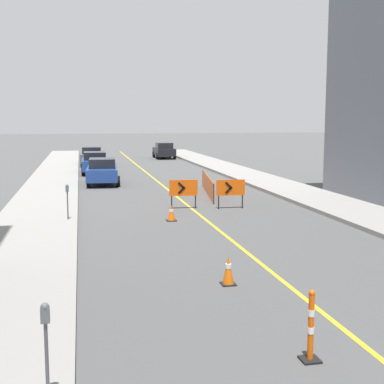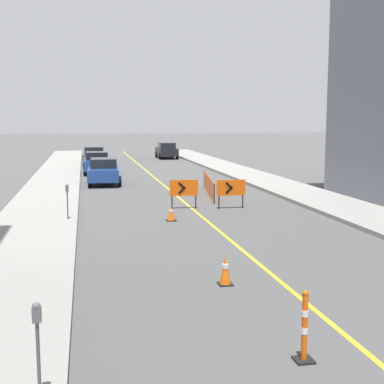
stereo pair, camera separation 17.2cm
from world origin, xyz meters
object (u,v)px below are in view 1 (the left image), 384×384
object	(u,v)px
arrow_barricade_primary	(184,189)
parked_car_opposite_side	(164,150)
delineator_post_front	(311,330)
parked_car_curb_far	(92,156)
traffic_cone_third	(171,213)
traffic_cone_second	(228,270)
parked_car_curb_near	(102,171)
parking_meter_near_curb	(46,331)
arrow_barricade_secondary	(231,188)
parking_meter_far_curb	(67,195)
parked_car_curb_mid	(95,163)

from	to	relation	value
arrow_barricade_primary	parked_car_opposite_side	distance (m)	30.64
delineator_post_front	parked_car_curb_far	distance (m)	38.71
traffic_cone_third	parked_car_opposite_side	distance (m)	33.43
traffic_cone_second	parked_car_curb_near	size ratio (longest dim) A/B	0.16
traffic_cone_second	arrow_barricade_primary	world-z (taller)	arrow_barricade_primary
arrow_barricade_primary	parking_meter_near_curb	bearing A→B (deg)	-105.32
arrow_barricade_secondary	parking_meter_far_curb	world-z (taller)	parking_meter_far_curb
traffic_cone_second	parking_meter_far_curb	xyz separation A→B (m)	(-3.90, 8.49, 0.76)
traffic_cone_third	parking_meter_far_curb	distance (m)	4.01
arrow_barricade_primary	parked_car_curb_mid	world-z (taller)	parked_car_curb_mid
parked_car_curb_near	parked_car_curb_mid	size ratio (longest dim) A/B	1.02
parked_car_curb_near	parking_meter_near_curb	xyz separation A→B (m)	(-1.80, -25.50, 0.32)
parked_car_opposite_side	traffic_cone_third	bearing A→B (deg)	-97.92
arrow_barricade_secondary	parking_meter_near_curb	world-z (taller)	parking_meter_near_curb
arrow_barricade_secondary	parking_meter_far_curb	bearing A→B (deg)	-161.30
traffic_cone_second	delineator_post_front	world-z (taller)	delineator_post_front
traffic_cone_third	parked_car_curb_far	size ratio (longest dim) A/B	0.14
parked_car_curb_near	parked_car_opposite_side	distance (m)	21.83
traffic_cone_second	parked_car_curb_far	size ratio (longest dim) A/B	0.16
parked_car_curb_mid	parked_car_curb_far	size ratio (longest dim) A/B	0.98
arrow_barricade_secondary	parked_car_curb_mid	distance (m)	17.55
arrow_barricade_secondary	traffic_cone_third	bearing A→B (deg)	-140.87
delineator_post_front	parked_car_curb_far	world-z (taller)	parked_car_curb_far
traffic_cone_third	parked_car_curb_mid	distance (m)	19.14
traffic_cone_second	arrow_barricade_primary	distance (m)	11.01
delineator_post_front	parked_car_curb_near	bearing A→B (deg)	95.32
traffic_cone_third	parked_car_opposite_side	bearing A→B (deg)	81.62
traffic_cone_third	arrow_barricade_primary	xyz separation A→B (m)	(1.00, 2.68, 0.58)
arrow_barricade_secondary	arrow_barricade_primary	bearing A→B (deg)	171.62
traffic_cone_second	parked_car_curb_mid	size ratio (longest dim) A/B	0.17
parked_car_curb_near	delineator_post_front	bearing A→B (deg)	-81.29
parked_car_curb_far	parked_car_opposite_side	bearing A→B (deg)	46.86
parked_car_curb_far	parking_meter_far_curb	size ratio (longest dim) A/B	3.30
traffic_cone_second	traffic_cone_third	world-z (taller)	traffic_cone_second
traffic_cone_third	arrow_barricade_secondary	xyz separation A→B (m)	(3.04, 2.30, 0.59)
delineator_post_front	arrow_barricade_secondary	distance (m)	15.04
parking_meter_far_curb	delineator_post_front	bearing A→B (deg)	-72.04
parked_car_opposite_side	delineator_post_front	bearing A→B (deg)	-95.42
parked_car_curb_near	parking_meter_far_curb	distance (m)	12.31
parking_meter_near_curb	parked_car_curb_far	bearing A→B (deg)	87.82
traffic_cone_second	arrow_barricade_secondary	world-z (taller)	arrow_barricade_secondary
delineator_post_front	parked_car_curb_mid	size ratio (longest dim) A/B	0.28
traffic_cone_second	arrow_barricade_secondary	bearing A→B (deg)	73.81
parked_car_curb_mid	parked_car_curb_near	bearing A→B (deg)	-86.82
arrow_barricade_secondary	parked_car_curb_far	xyz separation A→B (m)	(-5.48, 23.85, -0.10)
traffic_cone_second	parked_car_curb_far	xyz separation A→B (m)	(-2.41, 34.42, 0.44)
arrow_barricade_primary	delineator_post_front	bearing A→B (deg)	-91.06
parked_car_opposite_side	parking_meter_near_curb	size ratio (longest dim) A/B	3.22
parked_car_curb_near	arrow_barricade_secondary	bearing A→B (deg)	-59.47
parking_meter_far_curb	parking_meter_near_curb	bearing A→B (deg)	-90.00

